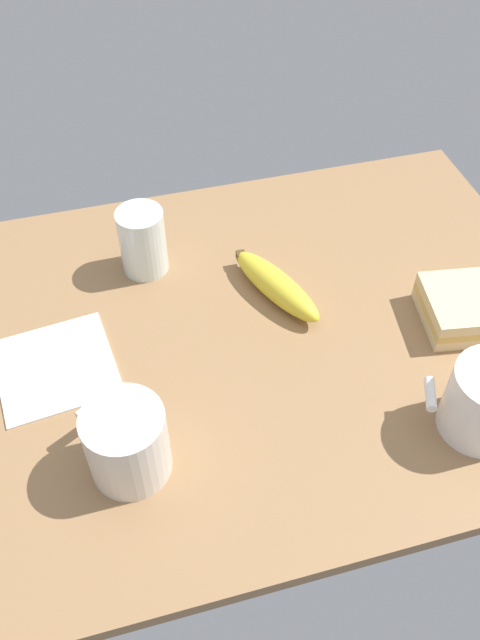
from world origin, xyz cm
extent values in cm
cube|color=#936D47|center=(0.00, 0.00, 1.00)|extent=(90.00, 64.00, 2.00)
cylinder|color=silver|center=(16.55, 15.30, 6.72)|extent=(8.90, 8.90, 9.44)
cylinder|color=brown|center=(16.55, 15.30, 10.94)|extent=(7.83, 7.83, 0.40)
cylinder|color=silver|center=(19.48, 10.01, 7.19)|extent=(4.09, 2.99, 1.20)
cylinder|color=white|center=(-17.14, 18.15, 7.11)|extent=(2.66, 4.29, 1.20)
cube|color=beige|center=(-29.63, 5.05, 2.80)|extent=(12.89, 11.93, 1.60)
cube|color=#D8B259|center=(-29.63, 5.05, 4.20)|extent=(12.89, 11.93, 1.20)
cube|color=beige|center=(-29.63, 5.05, 5.60)|extent=(12.89, 11.93, 1.60)
cylinder|color=silver|center=(9.63, -16.06, 6.89)|extent=(6.50, 6.50, 9.79)
cylinder|color=white|center=(9.63, -16.06, 5.05)|extent=(5.85, 5.85, 6.10)
ellipsoid|color=yellow|center=(-6.67, -5.59, 4.02)|extent=(10.25, 16.57, 4.03)
cube|color=#4C3819|center=(-3.55, -12.69, 4.02)|extent=(1.20, 1.20, 1.20)
cube|color=white|center=(23.65, -0.86, 2.15)|extent=(15.70, 15.70, 0.30)
camera|label=1|loc=(14.67, 54.12, 67.25)|focal=36.98mm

